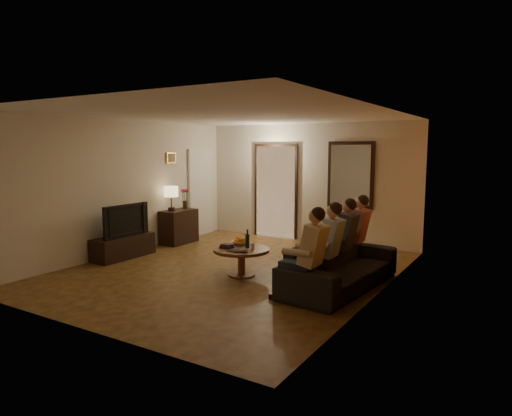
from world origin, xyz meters
The scene contains 33 objects.
floor centered at (0.00, 0.00, 0.00)m, with size 5.00×6.00×0.01m, color #442612.
ceiling centered at (0.00, 0.00, 2.60)m, with size 5.00×6.00×0.01m, color white.
back_wall centered at (0.00, 3.00, 1.30)m, with size 5.00×0.02×2.60m, color beige.
front_wall centered at (0.00, -3.00, 1.30)m, with size 5.00×0.02×2.60m, color beige.
left_wall centered at (-2.50, 0.00, 1.30)m, with size 0.02×6.00×2.60m, color beige.
right_wall centered at (2.50, 0.00, 1.30)m, with size 0.02×6.00×2.60m, color beige.
orange_accent centered at (2.49, 0.00, 1.30)m, with size 0.01×6.00×2.60m, color orange.
kitchen_doorway centered at (-0.80, 2.98, 1.05)m, with size 1.00×0.06×2.10m, color #FFE0A5.
door_trim centered at (-0.80, 2.97, 1.05)m, with size 1.12×0.04×2.22m, color black.
fridge_glimpse centered at (-0.55, 2.98, 0.90)m, with size 0.45×0.03×1.70m, color silver.
mirror_frame centered at (1.00, 2.96, 1.50)m, with size 1.00×0.05×1.40m, color black.
mirror_glass centered at (1.00, 2.93, 1.50)m, with size 0.86×0.02×1.26m, color white.
white_door centered at (-2.46, 2.30, 1.02)m, with size 0.06×0.85×2.04m, color white.
framed_art centered at (-2.47, 1.30, 1.85)m, with size 0.03×0.28×0.24m, color #B28C33.
art_canvas centered at (-2.46, 1.30, 1.85)m, with size 0.01×0.22×0.18m, color brown.
dresser centered at (-2.25, 1.25, 0.36)m, with size 0.45×0.82×0.73m, color black.
table_lamp centered at (-2.25, 1.03, 1.00)m, with size 0.30×0.30×0.54m, color beige, non-canonical shape.
flower_vase centered at (-2.25, 1.47, 0.95)m, with size 0.14×0.14×0.44m, color #AE122F, non-canonical shape.
tv_stand centered at (-2.25, -0.33, 0.21)m, with size 0.45×1.25×0.42m, color black.
tv centered at (-2.25, -0.33, 0.72)m, with size 0.14×1.05×0.61m, color black.
sofa centered at (1.92, 0.04, 0.34)m, with size 0.90×2.30×0.67m, color black.
person_a centered at (1.82, -0.86, 0.60)m, with size 0.60×0.40×1.20m, color tan, non-canonical shape.
person_b centered at (1.82, -0.26, 0.60)m, with size 0.60×0.40×1.20m, color tan, non-canonical shape.
person_c centered at (1.82, 0.34, 0.60)m, with size 0.60×0.40×1.20m, color tan, non-canonical shape.
person_d centered at (1.82, 0.94, 0.60)m, with size 0.60×0.40×1.20m, color tan, non-canonical shape.
dog centered at (1.55, -0.66, 0.28)m, with size 0.56×0.24×0.56m, color tan, non-canonical shape.
coffee_table centered at (0.33, -0.20, 0.23)m, with size 0.91×0.91×0.45m, color brown.
bowl centered at (0.15, 0.02, 0.48)m, with size 0.26×0.26×0.06m, color white.
oranges centered at (0.15, 0.02, 0.55)m, with size 0.20×0.20×0.08m, color orange, non-canonical shape.
wine_bottle centered at (0.38, -0.10, 0.60)m, with size 0.07×0.07×0.31m, color black, non-canonical shape.
wine_glass centered at (0.51, -0.15, 0.50)m, with size 0.06×0.06×0.10m, color silver.
book_stack centered at (0.11, -0.30, 0.48)m, with size 0.20×0.15×0.07m, color black, non-canonical shape.
laptop centered at (0.43, -0.48, 0.46)m, with size 0.33×0.21×0.03m, color black.
Camera 1 is at (4.28, -6.23, 2.04)m, focal length 32.00 mm.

